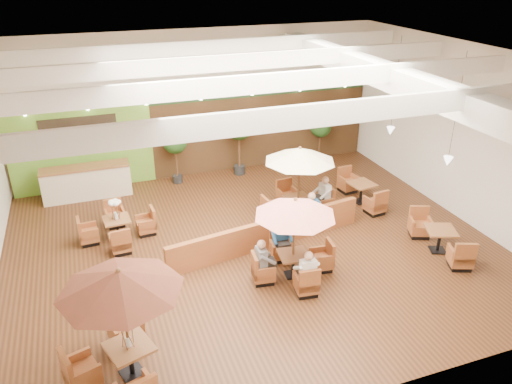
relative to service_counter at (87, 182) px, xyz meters
name	(u,v)px	position (x,y,z in m)	size (l,w,h in m)	color
room	(246,116)	(4.65, -3.88, 3.05)	(14.04, 14.00, 5.52)	#381E0F
service_counter	(87,182)	(0.00, 0.00, 0.00)	(3.00, 0.75, 1.18)	beige
booth_divider	(268,234)	(4.83, -5.30, -0.14)	(6.33, 0.18, 0.88)	brown
table_0	(119,302)	(0.36, -9.02, 1.28)	(2.55, 2.69, 2.61)	brown
table_1	(295,223)	(4.93, -6.89, 1.03)	(2.32, 2.32, 2.34)	brown
table_2	(299,169)	(6.41, -3.89, 1.12)	(2.45, 2.45, 2.48)	brown
table_3	(118,226)	(0.71, -3.31, -0.17)	(2.28, 2.28, 1.45)	brown
table_4	(439,240)	(9.41, -7.19, -0.24)	(1.05, 2.59, 0.91)	brown
table_5	(361,193)	(8.93, -3.62, -0.24)	(0.92, 2.49, 0.91)	brown
topiary_0	(175,144)	(3.25, 0.20, 0.96)	(0.89, 0.89, 2.08)	black
topiary_1	(239,129)	(5.73, 0.20, 1.27)	(1.07, 1.07, 2.49)	black
topiary_2	(320,129)	(9.19, 0.20, 0.89)	(0.85, 0.85, 1.98)	black
diner_0	(307,268)	(4.93, -7.74, 0.18)	(0.40, 0.31, 0.82)	silver
diner_1	(281,236)	(4.93, -6.04, 0.18)	(0.41, 0.33, 0.82)	#2662A7
diner_2	(263,257)	(4.08, -6.89, 0.18)	(0.32, 0.40, 0.81)	slate
diner_3	(310,208)	(6.41, -4.80, 0.20)	(0.44, 0.38, 0.86)	#2662A7
diner_4	(323,192)	(7.31, -3.89, 0.19)	(0.36, 0.43, 0.85)	silver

